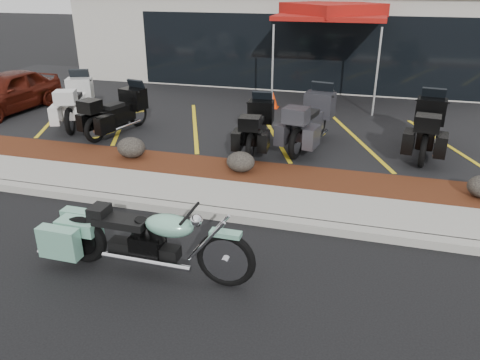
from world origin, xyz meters
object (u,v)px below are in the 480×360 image
(touring_white, at_px, (82,93))
(parked_car, at_px, (6,92))
(hero_cruiser, at_px, (226,252))
(traffic_cone, at_px, (273,100))
(popup_canopy, at_px, (332,12))

(touring_white, relative_size, parked_car, 0.66)
(touring_white, bearing_deg, hero_cruiser, -157.53)
(touring_white, bearing_deg, traffic_cone, -85.47)
(parked_car, bearing_deg, traffic_cone, 22.80)
(traffic_cone, relative_size, popup_canopy, 0.13)
(popup_canopy, bearing_deg, parked_car, -162.41)
(touring_white, height_order, parked_car, touring_white)
(traffic_cone, distance_m, popup_canopy, 3.29)
(hero_cruiser, height_order, popup_canopy, popup_canopy)
(hero_cruiser, distance_m, popup_canopy, 10.83)
(hero_cruiser, bearing_deg, touring_white, 134.80)
(parked_car, xyz_separation_m, traffic_cone, (7.65, 2.67, -0.37))
(hero_cruiser, relative_size, touring_white, 1.30)
(touring_white, height_order, popup_canopy, popup_canopy)
(hero_cruiser, xyz_separation_m, touring_white, (-6.42, 6.57, 0.30))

